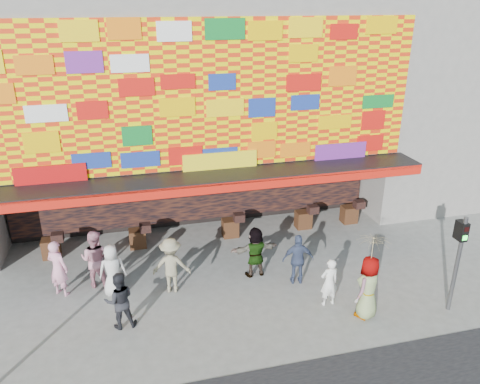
# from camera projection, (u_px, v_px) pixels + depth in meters

# --- Properties ---
(ground) EXTENTS (90.00, 90.00, 0.00)m
(ground) POSITION_uv_depth(u_px,v_px,m) (233.00, 310.00, 13.77)
(ground) COLOR slate
(ground) RESTS_ON ground
(shop_building) EXTENTS (15.20, 9.40, 10.00)m
(shop_building) POSITION_uv_depth(u_px,v_px,m) (186.00, 85.00, 19.11)
(shop_building) COLOR gray
(shop_building) RESTS_ON ground
(neighbor_right) EXTENTS (11.00, 8.00, 12.00)m
(neighbor_right) POSITION_uv_depth(u_px,v_px,m) (465.00, 58.00, 21.62)
(neighbor_right) COLOR gray
(neighbor_right) RESTS_ON ground
(signal_right) EXTENTS (0.22, 0.20, 3.00)m
(signal_right) POSITION_uv_depth(u_px,v_px,m) (459.00, 254.00, 13.13)
(signal_right) COLOR #59595B
(signal_right) RESTS_ON ground
(ped_a) EXTENTS (0.84, 0.56, 1.68)m
(ped_a) POSITION_uv_depth(u_px,v_px,m) (113.00, 270.00, 14.26)
(ped_a) COLOR silver
(ped_a) RESTS_ON ground
(ped_b) EXTENTS (0.80, 0.74, 1.84)m
(ped_b) POSITION_uv_depth(u_px,v_px,m) (58.00, 268.00, 14.21)
(ped_b) COLOR pink
(ped_b) RESTS_ON ground
(ped_c) EXTENTS (0.85, 0.68, 1.69)m
(ped_c) POSITION_uv_depth(u_px,v_px,m) (120.00, 300.00, 12.80)
(ped_c) COLOR #222228
(ped_c) RESTS_ON ground
(ped_d) EXTENTS (1.28, 0.89, 1.81)m
(ped_d) POSITION_uv_depth(u_px,v_px,m) (171.00, 265.00, 14.39)
(ped_d) COLOR gray
(ped_d) RESTS_ON ground
(ped_e) EXTENTS (1.06, 0.59, 1.70)m
(ped_e) POSITION_uv_depth(u_px,v_px,m) (298.00, 259.00, 14.83)
(ped_e) COLOR #394564
(ped_e) RESTS_ON ground
(ped_f) EXTENTS (1.62, 0.59, 1.72)m
(ped_f) POSITION_uv_depth(u_px,v_px,m) (255.00, 252.00, 15.25)
(ped_f) COLOR gray
(ped_f) RESTS_ON ground
(ped_g) EXTENTS (1.11, 1.02, 1.90)m
(ped_g) POSITION_uv_depth(u_px,v_px,m) (368.00, 287.00, 13.20)
(ped_g) COLOR gray
(ped_g) RESTS_ON ground
(ped_h) EXTENTS (0.58, 0.40, 1.53)m
(ped_h) POSITION_uv_depth(u_px,v_px,m) (329.00, 282.00, 13.78)
(ped_h) COLOR white
(ped_h) RESTS_ON ground
(ped_i) EXTENTS (1.12, 1.00, 1.92)m
(ped_i) POSITION_uv_depth(u_px,v_px,m) (95.00, 259.00, 14.65)
(ped_i) COLOR #C98295
(ped_i) RESTS_ON ground
(parasol) EXTENTS (1.04, 1.05, 1.82)m
(parasol) POSITION_uv_depth(u_px,v_px,m) (373.00, 251.00, 12.75)
(parasol) COLOR beige
(parasol) RESTS_ON ground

